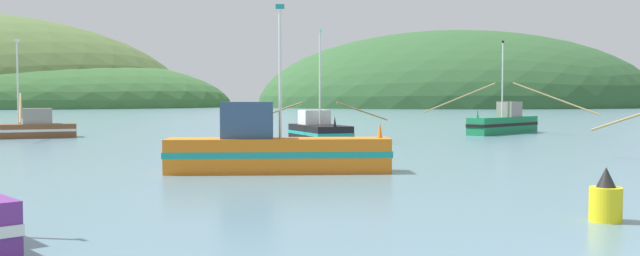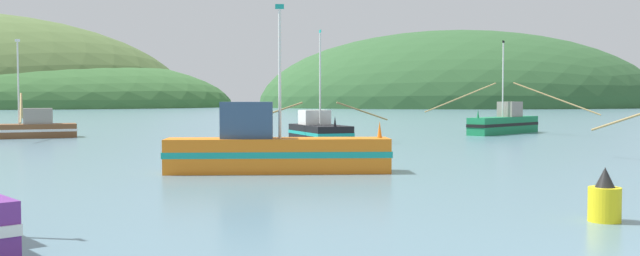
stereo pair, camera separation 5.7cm
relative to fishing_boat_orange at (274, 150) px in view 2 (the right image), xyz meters
The scene contains 7 objects.
hill_mid_left 223.35m from the fishing_boat_orange, 62.88° to the left, with size 148.02×118.41×55.29m, color #2D562D.
hill_far_right 233.89m from the fishing_boat_orange, 104.64° to the left, with size 160.03×128.03×38.81m, color #386633.
fishing_boat_orange is the anchor object (origin of this frame).
fishing_boat_brown 31.63m from the fishing_boat_orange, 118.02° to the left, with size 8.21×13.01×7.58m.
fishing_boat_black 18.63m from the fishing_boat_orange, 71.05° to the left, with size 10.29×6.50×7.75m.
fishing_boat_green 34.97m from the fishing_boat_orange, 45.89° to the left, with size 9.12×13.81×8.01m.
channel_buoy 14.05m from the fishing_boat_orange, 63.87° to the right, with size 0.78×0.78×1.35m.
Camera 2 is at (-9.05, -8.12, 3.04)m, focal length 37.08 mm.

